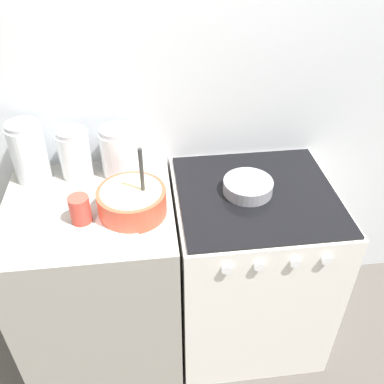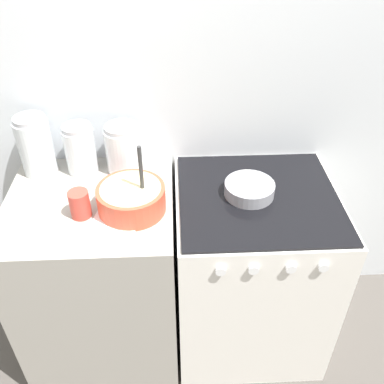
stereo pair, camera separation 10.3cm
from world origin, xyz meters
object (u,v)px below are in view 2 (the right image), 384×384
Objects in this scene: stove at (250,270)px; tin_can at (80,204)px; baking_pan at (249,189)px; storage_jar_right at (124,151)px; storage_jar_middle at (81,152)px; mixing_bowl at (131,197)px; storage_jar_left at (36,149)px.

tin_can reaches higher than stove.
baking_pan is at bearing 8.58° from tin_can.
stove is 4.10× the size of storage_jar_right.
mixing_bowl is at bearing -50.75° from storage_jar_middle.
mixing_bowl is at bearing -171.13° from baking_pan.
baking_pan is at bearing -22.09° from storage_jar_right.
storage_jar_right is 0.36m from tin_can.
storage_jar_middle reaches higher than storage_jar_right.
stove is at bearing -16.78° from storage_jar_middle.
stove is 0.49m from baking_pan.
mixing_bowl is 1.30× the size of storage_jar_middle.
tin_can is (-0.69, -0.10, 0.03)m from baking_pan.
storage_jar_left is at bearing -180.00° from storage_jar_middle.
storage_jar_middle is at bearing 0.00° from storage_jar_left.
storage_jar_middle is (-0.24, 0.29, 0.04)m from mixing_bowl.
mixing_bowl is 1.40× the size of baking_pan.
stove is 0.83m from storage_jar_right.
tin_can is at bearing -171.42° from baking_pan.
baking_pan is at bearing -16.69° from storage_jar_middle.
storage_jar_middle is (-0.77, 0.23, 0.55)m from stove.
stove is at bearing -18.42° from baking_pan.
mixing_bowl is 2.59× the size of tin_can.
stove is at bearing -13.58° from storage_jar_left.
baking_pan is 0.58m from storage_jar_right.
storage_jar_left is at bearing 166.63° from baking_pan.
mixing_bowl is 0.52m from storage_jar_left.
tin_can is at bearing -114.96° from storage_jar_right.
mixing_bowl reaches higher than baking_pan.
baking_pan is 0.95m from storage_jar_left.
storage_jar_right is (-0.54, 0.22, 0.06)m from baking_pan.
stove is 3.34× the size of storage_jar_left.
tin_can reaches higher than baking_pan.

